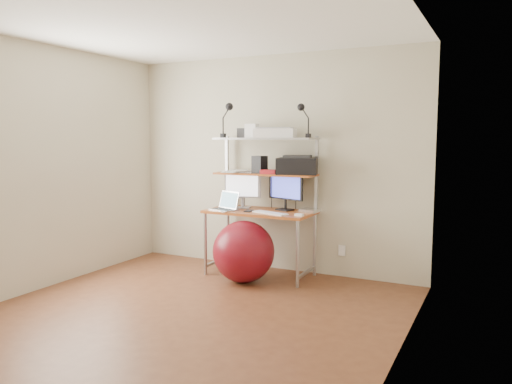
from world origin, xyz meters
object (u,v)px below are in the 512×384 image
monitor_black (286,189)px  exercise_ball (244,252)px  printer (297,165)px  monitor_silver (242,187)px  laptop (226,206)px

monitor_black → exercise_ball: (-0.28, -0.48, -0.65)m
printer → exercise_ball: (-0.43, -0.46, -0.92)m
monitor_silver → monitor_black: monitor_black is taller
monitor_silver → laptop: monitor_silver is taller
printer → monitor_black: bearing=160.3°
monitor_black → printer: bearing=11.8°
laptop → exercise_ball: size_ratio=0.55×
laptop → exercise_ball: bearing=-9.7°
monitor_black → laptop: size_ratio=1.31×
monitor_silver → laptop: bearing=-129.1°
monitor_silver → exercise_ball: monitor_silver is taller
laptop → exercise_ball: (0.32, -0.19, -0.45)m
printer → laptop: bearing=-173.7°
laptop → printer: 0.92m
monitor_silver → exercise_ball: bearing=-77.6°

